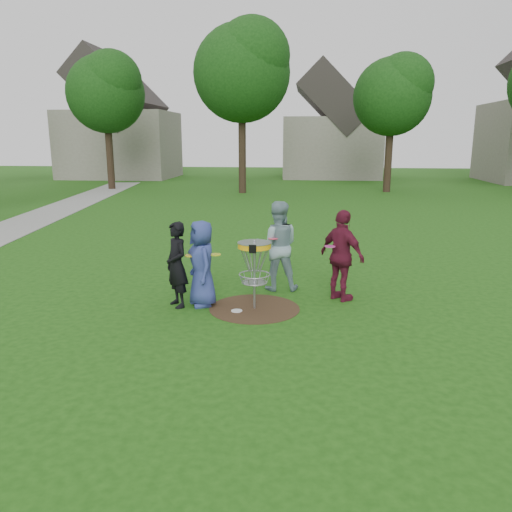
# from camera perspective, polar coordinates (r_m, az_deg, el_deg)

# --- Properties ---
(ground) EXTENTS (100.00, 100.00, 0.00)m
(ground) POSITION_cam_1_polar(r_m,az_deg,el_deg) (9.95, -0.18, -6.01)
(ground) COLOR #19470F
(ground) RESTS_ON ground
(dirt_patch) EXTENTS (1.80, 1.80, 0.01)m
(dirt_patch) POSITION_cam_1_polar(r_m,az_deg,el_deg) (9.95, -0.18, -5.99)
(dirt_patch) COLOR #47331E
(dirt_patch) RESTS_ON ground
(concrete_path) EXTENTS (7.75, 39.92, 0.02)m
(concrete_path) POSITION_cam_1_polar(r_m,az_deg,el_deg) (20.79, -26.21, 2.83)
(concrete_path) COLOR #9E9E99
(concrete_path) RESTS_ON ground
(player_blue) EXTENTS (0.88, 1.00, 1.73)m
(player_blue) POSITION_cam_1_polar(r_m,az_deg,el_deg) (9.98, -6.19, -0.85)
(player_blue) COLOR navy
(player_blue) RESTS_ON ground
(player_black) EXTENTS (0.71, 0.74, 1.71)m
(player_black) POSITION_cam_1_polar(r_m,az_deg,el_deg) (9.98, -9.05, -0.99)
(player_black) COLOR black
(player_black) RESTS_ON ground
(player_grey) EXTENTS (1.02, 0.83, 1.98)m
(player_grey) POSITION_cam_1_polar(r_m,az_deg,el_deg) (10.96, 2.45, 1.16)
(player_grey) COLOR #7F9DA3
(player_grey) RESTS_ON ground
(player_maroon) EXTENTS (1.11, 1.11, 1.89)m
(player_maroon) POSITION_cam_1_polar(r_m,az_deg,el_deg) (10.36, 9.81, 0.03)
(player_maroon) COLOR maroon
(player_maroon) RESTS_ON ground
(disc_on_grass) EXTENTS (0.22, 0.22, 0.02)m
(disc_on_grass) POSITION_cam_1_polar(r_m,az_deg,el_deg) (9.79, -2.22, -6.29)
(disc_on_grass) COLOR white
(disc_on_grass) RESTS_ON ground
(disc_golf_basket) EXTENTS (0.66, 0.67, 1.38)m
(disc_golf_basket) POSITION_cam_1_polar(r_m,az_deg,el_deg) (9.66, -0.18, -0.30)
(disc_golf_basket) COLOR #9EA0A5
(disc_golf_basket) RESTS_ON ground
(held_discs) EXTENTS (2.96, 1.31, 0.18)m
(held_discs) POSITION_cam_1_polar(r_m,az_deg,el_deg) (10.08, -0.32, 0.87)
(held_discs) COLOR #CED217
(held_discs) RESTS_ON ground
(tree_row) EXTENTS (51.20, 17.42, 9.90)m
(tree_row) POSITION_cam_1_polar(r_m,az_deg,el_deg) (30.16, 5.02, 18.78)
(tree_row) COLOR #38281C
(tree_row) RESTS_ON ground
(house_row) EXTENTS (44.50, 10.65, 11.62)m
(house_row) POSITION_cam_1_polar(r_m,az_deg,el_deg) (42.59, 11.27, 14.18)
(house_row) COLOR gray
(house_row) RESTS_ON ground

